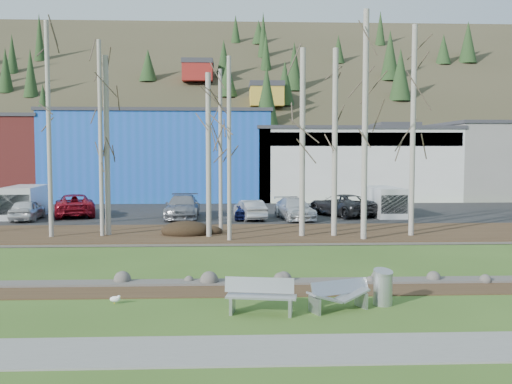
{
  "coord_description": "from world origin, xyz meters",
  "views": [
    {
      "loc": [
        0.62,
        -16.05,
        4.47
      ],
      "look_at": [
        1.83,
        12.14,
        2.5
      ],
      "focal_mm": 40.0,
      "sensor_mm": 36.0,
      "label": 1
    }
  ],
  "objects_px": {
    "car_4": "(250,210)",
    "car_2": "(183,207)",
    "car_6": "(295,209)",
    "car_3": "(249,209)",
    "van_white": "(384,202)",
    "car_1": "(75,205)",
    "car_5": "(341,205)",
    "van_grey": "(24,202)",
    "litter_bin": "(383,289)",
    "bench_intact": "(261,296)",
    "bench_damaged": "(339,295)",
    "car_0": "(27,210)",
    "seagull": "(115,299)"
  },
  "relations": [
    {
      "from": "car_3",
      "to": "van_grey",
      "type": "distance_m",
      "value": 15.03
    },
    {
      "from": "bench_damaged",
      "to": "car_0",
      "type": "xyz_separation_m",
      "value": [
        -16.08,
        20.94,
        0.4
      ]
    },
    {
      "from": "car_5",
      "to": "car_2",
      "type": "bearing_deg",
      "value": -22.08
    },
    {
      "from": "bench_damaged",
      "to": "litter_bin",
      "type": "xyz_separation_m",
      "value": [
        1.38,
        0.45,
        0.06
      ]
    },
    {
      "from": "car_1",
      "to": "car_4",
      "type": "relative_size",
      "value": 1.41
    },
    {
      "from": "car_0",
      "to": "car_6",
      "type": "xyz_separation_m",
      "value": [
        17.13,
        -0.17,
        0.01
      ]
    },
    {
      "from": "car_2",
      "to": "van_white",
      "type": "relative_size",
      "value": 1.15
    },
    {
      "from": "bench_intact",
      "to": "car_6",
      "type": "relative_size",
      "value": 0.43
    },
    {
      "from": "seagull",
      "to": "car_2",
      "type": "distance_m",
      "value": 20.79
    },
    {
      "from": "car_4",
      "to": "car_2",
      "type": "bearing_deg",
      "value": -24.59
    },
    {
      "from": "bench_intact",
      "to": "car_0",
      "type": "xyz_separation_m",
      "value": [
        -13.84,
        21.2,
        0.32
      ]
    },
    {
      "from": "bench_damaged",
      "to": "litter_bin",
      "type": "height_order",
      "value": "litter_bin"
    },
    {
      "from": "car_2",
      "to": "car_4",
      "type": "bearing_deg",
      "value": -12.81
    },
    {
      "from": "car_0",
      "to": "seagull",
      "type": "bearing_deg",
      "value": 110.68
    },
    {
      "from": "car_3",
      "to": "van_white",
      "type": "distance_m",
      "value": 9.29
    },
    {
      "from": "bench_damaged",
      "to": "car_1",
      "type": "distance_m",
      "value": 26.94
    },
    {
      "from": "litter_bin",
      "to": "van_white",
      "type": "distance_m",
      "value": 22.58
    },
    {
      "from": "seagull",
      "to": "car_4",
      "type": "xyz_separation_m",
      "value": [
        4.62,
        19.84,
        0.63
      ]
    },
    {
      "from": "car_0",
      "to": "car_3",
      "type": "distance_m",
      "value": 14.18
    },
    {
      "from": "litter_bin",
      "to": "van_grey",
      "type": "xyz_separation_m",
      "value": [
        -18.24,
        22.16,
        0.7
      ]
    },
    {
      "from": "bench_intact",
      "to": "car_0",
      "type": "distance_m",
      "value": 25.32
    },
    {
      "from": "car_5",
      "to": "van_grey",
      "type": "height_order",
      "value": "van_grey"
    },
    {
      "from": "bench_intact",
      "to": "van_white",
      "type": "distance_m",
      "value": 24.44
    },
    {
      "from": "litter_bin",
      "to": "car_4",
      "type": "xyz_separation_m",
      "value": [
        -3.24,
        20.29,
        0.3
      ]
    },
    {
      "from": "car_1",
      "to": "car_4",
      "type": "bearing_deg",
      "value": 152.47
    },
    {
      "from": "car_6",
      "to": "car_3",
      "type": "bearing_deg",
      "value": 164.79
    },
    {
      "from": "litter_bin",
      "to": "car_6",
      "type": "height_order",
      "value": "car_6"
    },
    {
      "from": "car_2",
      "to": "car_3",
      "type": "distance_m",
      "value": 4.4
    },
    {
      "from": "car_3",
      "to": "car_5",
      "type": "distance_m",
      "value": 6.52
    },
    {
      "from": "car_1",
      "to": "car_2",
      "type": "distance_m",
      "value": 7.58
    },
    {
      "from": "car_4",
      "to": "car_6",
      "type": "bearing_deg",
      "value": 167.9
    },
    {
      "from": "seagull",
      "to": "car_5",
      "type": "relative_size",
      "value": 0.07
    },
    {
      "from": "car_3",
      "to": "car_4",
      "type": "height_order",
      "value": "car_3"
    },
    {
      "from": "car_3",
      "to": "car_6",
      "type": "distance_m",
      "value": 2.97
    },
    {
      "from": "car_0",
      "to": "car_1",
      "type": "distance_m",
      "value": 3.28
    },
    {
      "from": "bench_intact",
      "to": "car_4",
      "type": "distance_m",
      "value": 21.01
    },
    {
      "from": "car_1",
      "to": "van_grey",
      "type": "bearing_deg",
      "value": -5.46
    },
    {
      "from": "car_4",
      "to": "van_white",
      "type": "relative_size",
      "value": 0.84
    },
    {
      "from": "car_4",
      "to": "car_5",
      "type": "height_order",
      "value": "car_5"
    },
    {
      "from": "car_0",
      "to": "car_6",
      "type": "distance_m",
      "value": 17.13
    },
    {
      "from": "car_0",
      "to": "car_1",
      "type": "relative_size",
      "value": 0.73
    },
    {
      "from": "car_2",
      "to": "car_3",
      "type": "bearing_deg",
      "value": -8.73
    },
    {
      "from": "car_6",
      "to": "van_white",
      "type": "distance_m",
      "value": 6.43
    },
    {
      "from": "car_4",
      "to": "van_grey",
      "type": "bearing_deg",
      "value": -19.67
    },
    {
      "from": "litter_bin",
      "to": "car_6",
      "type": "xyz_separation_m",
      "value": [
        -0.34,
        20.31,
        0.34
      ]
    },
    {
      "from": "car_4",
      "to": "van_white",
      "type": "height_order",
      "value": "van_white"
    },
    {
      "from": "car_1",
      "to": "car_4",
      "type": "distance_m",
      "value": 12.09
    },
    {
      "from": "bench_intact",
      "to": "car_2",
      "type": "xyz_separation_m",
      "value": [
        -4.03,
        21.94,
        0.41
      ]
    },
    {
      "from": "bench_damaged",
      "to": "car_2",
      "type": "relative_size",
      "value": 0.37
    },
    {
      "from": "car_3",
      "to": "van_white",
      "type": "xyz_separation_m",
      "value": [
        9.21,
        1.16,
        0.34
      ]
    }
  ]
}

